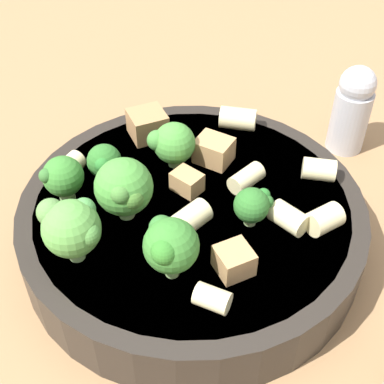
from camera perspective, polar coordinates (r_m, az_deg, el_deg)
ground_plane at (r=0.40m, az=-0.00°, el=-5.33°), size 2.00×2.00×0.00m
pasta_bowl at (r=0.38m, az=-0.00°, el=-2.99°), size 0.24×0.24×0.04m
broccoli_floret_0 at (r=0.32m, az=-12.74°, el=-3.68°), size 0.04×0.04×0.04m
broccoli_floret_1 at (r=0.31m, az=-2.38°, el=-5.69°), size 0.03×0.03×0.04m
broccoli_floret_2 at (r=0.34m, az=-7.24°, el=0.40°), size 0.04×0.04×0.04m
broccoli_floret_3 at (r=0.38m, az=-9.40°, el=3.18°), size 0.03×0.02×0.03m
broccoli_floret_4 at (r=0.39m, az=-2.14°, el=5.22°), size 0.03×0.03×0.04m
broccoli_floret_5 at (r=0.37m, az=-13.59°, el=1.59°), size 0.03×0.03×0.03m
broccoli_floret_6 at (r=0.35m, az=6.70°, el=-1.06°), size 0.02×0.02×0.03m
rigatoni_0 at (r=0.34m, az=-0.20°, el=-2.87°), size 0.03×0.02×0.02m
rigatoni_1 at (r=0.43m, az=4.91°, el=7.80°), size 0.02×0.03×0.02m
rigatoni_2 at (r=0.39m, az=13.38°, el=2.35°), size 0.02×0.03×0.02m
rigatoni_3 at (r=0.38m, az=5.81°, el=1.47°), size 0.03×0.02×0.01m
rigatoni_4 at (r=0.31m, az=2.18°, el=-11.27°), size 0.01×0.02×0.01m
rigatoni_5 at (r=0.39m, az=-13.33°, el=2.35°), size 0.03×0.02×0.01m
rigatoni_6 at (r=0.35m, az=10.30°, el=-2.75°), size 0.02×0.03×0.02m
rigatoni_7 at (r=0.35m, az=13.91°, el=-2.85°), size 0.03×0.03×0.02m
chicken_chunk_0 at (r=0.37m, az=-0.54°, el=1.08°), size 0.02×0.02×0.01m
chicken_chunk_1 at (r=0.42m, az=-4.77°, el=7.20°), size 0.04×0.04×0.02m
chicken_chunk_2 at (r=0.32m, az=4.50°, el=-7.31°), size 0.03×0.03×0.02m
chicken_chunk_3 at (r=0.40m, az=2.35°, el=4.46°), size 0.02×0.03×0.02m
pepper_shaker at (r=0.48m, az=16.69°, el=8.49°), size 0.03×0.03×0.08m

